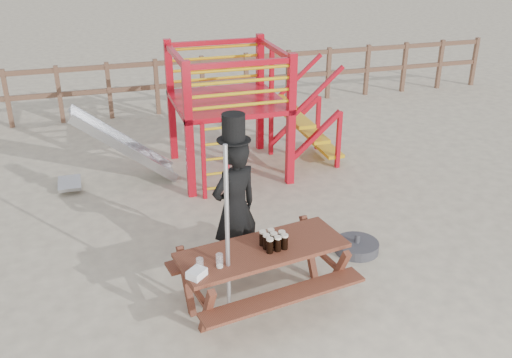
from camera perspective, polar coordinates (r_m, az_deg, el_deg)
name	(u,v)px	position (r m, az deg, el deg)	size (l,w,h in m)	color
ground	(292,292)	(6.68, 3.60, -11.21)	(60.00, 60.00, 0.00)	beige
back_fence	(180,79)	(12.61, -7.65, 9.89)	(15.09, 0.09, 1.20)	brown
playground_fort	(224,110)	(9.32, -3.26, 6.91)	(4.71, 1.84, 2.10)	#B20B1A
picnic_table	(263,269)	(6.26, 0.66, -8.96)	(2.00, 1.53, 0.70)	brown
man_with_hat	(235,205)	(6.58, -2.13, -2.62)	(0.72, 0.61, 2.00)	black
metal_pole	(227,239)	(5.69, -2.87, -6.05)	(0.04, 0.04, 2.02)	#B2B2B7
parasol_base	(357,247)	(7.48, 10.03, -6.67)	(0.57, 0.57, 0.24)	#343439
paper_bag	(197,273)	(5.68, -5.95, -9.37)	(0.18, 0.14, 0.08)	white
stout_pints	(273,240)	(6.09, 1.76, -6.17)	(0.27, 0.25, 0.17)	black
empty_glasses	(210,263)	(5.76, -4.65, -8.41)	(0.28, 0.09, 0.15)	silver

